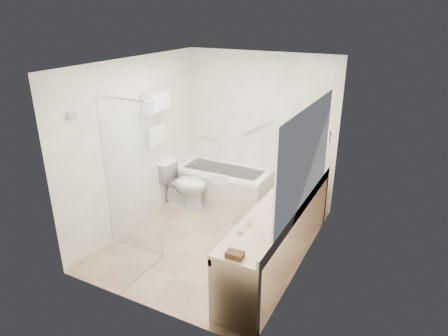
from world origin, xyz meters
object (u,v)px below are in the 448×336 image
at_px(vanity_counter, 280,220).
at_px(water_bottle_left, 297,175).
at_px(amenity_basket, 235,255).
at_px(bathtub, 223,184).
at_px(toilet, 185,184).

height_order(vanity_counter, water_bottle_left, water_bottle_left).
relative_size(amenity_basket, water_bottle_left, 0.85).
xyz_separation_m(bathtub, vanity_counter, (1.52, -1.39, 0.36)).
bearing_deg(amenity_basket, vanity_counter, 88.90).
xyz_separation_m(toilet, amenity_basket, (1.95, -2.10, 0.49)).
distance_m(vanity_counter, water_bottle_left, 0.86).
xyz_separation_m(vanity_counter, water_bottle_left, (-0.06, 0.80, 0.30)).
xyz_separation_m(amenity_basket, water_bottle_left, (-0.03, 2.05, 0.06)).
bearing_deg(amenity_basket, water_bottle_left, 90.97).
relative_size(vanity_counter, water_bottle_left, 13.14).
height_order(bathtub, amenity_basket, amenity_basket).
bearing_deg(toilet, water_bottle_left, -96.78).
bearing_deg(amenity_basket, bathtub, 119.61).
bearing_deg(amenity_basket, toilet, 132.89).
height_order(amenity_basket, water_bottle_left, water_bottle_left).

